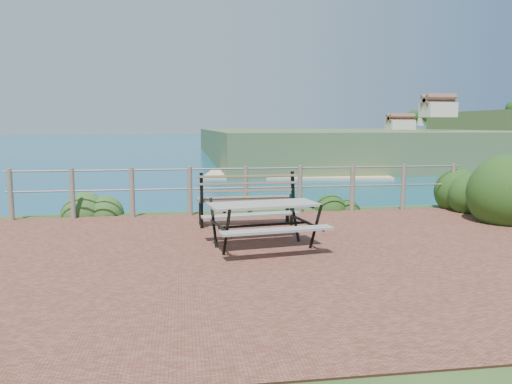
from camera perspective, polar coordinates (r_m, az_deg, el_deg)
ground at (r=7.17m, az=2.24°, el=-7.34°), size 10.00×7.00×0.12m
ocean at (r=206.82m, az=-8.10°, el=7.00°), size 1200.00×1200.00×0.00m
safety_railing at (r=10.32m, az=-1.17°, el=0.50°), size 9.40×0.10×1.00m
picnic_table at (r=7.48m, az=0.83°, el=-3.29°), size 1.69×1.38×0.68m
park_bench at (r=9.17m, az=-1.18°, el=0.17°), size 1.80×0.49×1.01m
shrub_right_edge at (r=12.03m, az=23.55°, el=-1.88°), size 1.16×1.16×1.65m
shrub_lip_west at (r=10.88m, az=-18.15°, el=-2.56°), size 0.89×0.89×0.67m
shrub_lip_east at (r=11.29m, az=9.51°, el=-1.93°), size 0.81×0.81×0.56m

